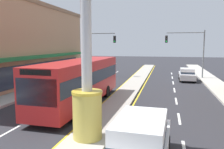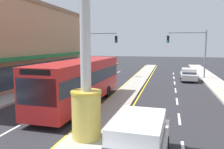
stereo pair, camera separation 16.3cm
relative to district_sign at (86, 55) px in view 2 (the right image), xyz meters
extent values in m
cube|color=#A39E93|center=(0.00, 13.09, -3.88)|extent=(1.96, 52.00, 0.14)
cube|color=#ADA89E|center=(-8.72, 11.09, -3.86)|extent=(2.27, 60.00, 0.18)
cube|color=silver|center=(-4.28, -0.11, -3.94)|extent=(0.14, 2.20, 0.01)
cube|color=silver|center=(-4.28, 4.29, -3.94)|extent=(0.14, 2.20, 0.01)
cube|color=silver|center=(-4.28, 8.69, -3.94)|extent=(0.14, 2.20, 0.01)
cube|color=silver|center=(-4.28, 13.09, -3.94)|extent=(0.14, 2.20, 0.01)
cube|color=silver|center=(-4.28, 17.49, -3.94)|extent=(0.14, 2.20, 0.01)
cube|color=silver|center=(-4.28, 21.89, -3.94)|extent=(0.14, 2.20, 0.01)
cube|color=silver|center=(-4.28, 26.29, -3.94)|extent=(0.14, 2.20, 0.01)
cube|color=silver|center=(4.28, 4.29, -3.94)|extent=(0.14, 2.20, 0.01)
cube|color=silver|center=(4.28, 8.69, -3.94)|extent=(0.14, 2.20, 0.01)
cube|color=silver|center=(4.28, 13.09, -3.94)|extent=(0.14, 2.20, 0.01)
cube|color=silver|center=(4.28, 17.49, -3.94)|extent=(0.14, 2.20, 0.01)
cube|color=silver|center=(4.28, 21.89, -3.94)|extent=(0.14, 2.20, 0.01)
cube|color=silver|center=(4.28, 26.29, -3.94)|extent=(0.14, 2.20, 0.01)
cube|color=yellow|center=(-1.16, 13.09, -3.94)|extent=(0.12, 52.00, 0.01)
cube|color=yellow|center=(1.16, 13.09, -3.94)|extent=(0.12, 52.00, 0.01)
cylinder|color=gold|center=(0.00, 0.00, -2.76)|extent=(1.33, 1.33, 2.09)
cylinder|color=gold|center=(0.00, 0.00, -1.66)|extent=(1.39, 1.39, 0.12)
cylinder|color=#B7B7BC|center=(0.00, 0.00, 0.61)|extent=(0.47, 0.47, 4.67)
cube|color=tan|center=(-14.52, 12.86, 0.35)|extent=(9.12, 24.28, 8.59)
cube|color=#89674C|center=(-14.52, 12.86, 4.87)|extent=(9.31, 24.77, 0.45)
cube|color=#1E7038|center=(-9.51, 12.86, -0.81)|extent=(0.90, 20.64, 0.30)
cube|color=#283342|center=(-9.92, 12.86, -2.45)|extent=(0.08, 19.91, 2.00)
cylinder|color=slate|center=(-7.98, 20.68, -0.85)|extent=(0.16, 0.16, 6.20)
cylinder|color=slate|center=(-5.67, 20.68, 1.95)|extent=(4.62, 0.12, 0.12)
cube|color=black|center=(-3.36, 20.52, 1.14)|extent=(0.32, 0.24, 0.92)
sphere|color=black|center=(-3.36, 20.38, 1.44)|extent=(0.17, 0.17, 0.17)
sphere|color=black|center=(-3.36, 20.38, 1.14)|extent=(0.17, 0.17, 0.17)
sphere|color=#19D83F|center=(-3.36, 20.38, 0.84)|extent=(0.17, 0.17, 0.17)
cylinder|color=slate|center=(7.98, 21.39, -0.85)|extent=(0.16, 0.16, 6.20)
cylinder|color=slate|center=(5.67, 21.39, 1.95)|extent=(4.62, 0.12, 0.12)
cube|color=black|center=(3.36, 21.23, 1.14)|extent=(0.32, 0.24, 0.92)
sphere|color=black|center=(3.36, 21.09, 1.44)|extent=(0.17, 0.17, 0.17)
sphere|color=black|center=(3.36, 21.09, 1.14)|extent=(0.17, 0.17, 0.17)
sphere|color=#19D83F|center=(3.36, 21.09, 0.84)|extent=(0.17, 0.17, 0.17)
cube|color=white|center=(2.63, -1.69, -3.25)|extent=(2.10, 4.68, 0.80)
cube|color=white|center=(2.62, -1.88, -2.45)|extent=(1.80, 2.92, 0.80)
cube|color=#283342|center=(2.62, -1.88, -2.73)|extent=(1.83, 2.95, 0.24)
cylinder|color=black|center=(1.82, -0.23, -3.61)|extent=(0.25, 0.69, 0.68)
cylinder|color=black|center=(3.57, -0.31, -3.61)|extent=(0.25, 0.69, 0.68)
cube|color=#B21E1E|center=(-2.63, 5.95, -2.14)|extent=(2.82, 11.27, 2.90)
cube|color=#283342|center=(-2.63, 5.95, -1.84)|extent=(2.84, 11.04, 0.90)
cube|color=#283342|center=(-2.79, 0.39, -1.89)|extent=(2.30, 0.15, 1.40)
cube|color=black|center=(-2.79, 0.39, -0.89)|extent=(1.75, 0.13, 0.30)
cylinder|color=black|center=(-1.58, 2.45, -3.47)|extent=(0.31, 0.97, 0.96)
cylinder|color=black|center=(-3.88, 2.51, -3.47)|extent=(0.31, 0.97, 0.96)
cylinder|color=black|center=(-1.40, 8.83, -3.47)|extent=(0.31, 0.97, 0.96)
cylinder|color=black|center=(-3.70, 8.89, -3.47)|extent=(0.31, 0.97, 0.96)
cube|color=silver|center=(5.93, 19.53, -3.35)|extent=(1.80, 4.32, 0.66)
cube|color=silver|center=(5.93, 19.36, -2.72)|extent=(1.57, 2.16, 0.60)
cube|color=#283342|center=(5.93, 19.36, -2.90)|extent=(1.60, 2.19, 0.24)
cylinder|color=black|center=(5.13, 20.87, -3.64)|extent=(0.23, 0.62, 0.62)
cylinder|color=black|center=(6.75, 20.85, -3.64)|extent=(0.23, 0.62, 0.62)
cylinder|color=black|center=(5.11, 18.20, -3.64)|extent=(0.23, 0.62, 0.62)
cylinder|color=black|center=(6.73, 18.19, -3.64)|extent=(0.23, 0.62, 0.62)
camera|label=1|loc=(3.42, -9.55, 0.47)|focal=36.71mm
camera|label=2|loc=(3.58, -9.51, 0.47)|focal=36.71mm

